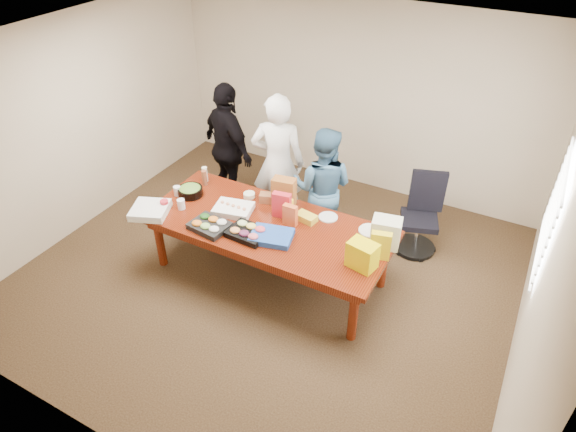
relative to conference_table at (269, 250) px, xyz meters
The scene contains 39 objects.
floor 0.39m from the conference_table, ahead, with size 5.50×5.00×0.02m, color #47301E.
ceiling 2.33m from the conference_table, ahead, with size 5.50×5.00×0.02m, color white.
wall_back 2.68m from the conference_table, 90.00° to the left, with size 5.50×0.04×2.70m, color beige.
wall_front 2.68m from the conference_table, 90.00° to the right, with size 5.50×0.04×2.70m, color beige.
wall_left 2.92m from the conference_table, behind, with size 0.04×5.00×2.70m, color beige.
wall_right 2.92m from the conference_table, ahead, with size 0.04×5.00×2.70m, color beige.
window_panel 3.00m from the conference_table, 12.44° to the left, with size 0.03×1.40×1.10m, color white.
window_blinds 2.97m from the conference_table, 12.62° to the left, with size 0.04×1.36×1.00m, color beige.
conference_table is the anchor object (origin of this frame).
office_chair 1.91m from the conference_table, 42.56° to the left, with size 0.52×0.52×1.01m, color black.
person_center 1.19m from the conference_table, 112.71° to the left, with size 0.68×0.45×1.87m, color white.
person_right 1.04m from the conference_table, 74.91° to the left, with size 0.77×0.60×1.59m, color #386083.
person_left 1.71m from the conference_table, 139.00° to the left, with size 1.06×0.44×1.81m, color black.
veggie_tray 0.76m from the conference_table, 144.96° to the right, with size 0.42×0.33×0.06m, color black.
fruit_tray 0.50m from the conference_table, 107.12° to the right, with size 0.42×0.33×0.06m, color black.
sheet_cake 0.63m from the conference_table, behind, with size 0.43×0.32×0.08m, color white.
salad_bowl 1.21m from the conference_table, behind, with size 0.30×0.30×0.10m, color black.
chip_bag_blue 0.49m from the conference_table, 50.96° to the right, with size 0.44×0.33×0.07m, color #1F49A7.
chip_bag_red 0.57m from the conference_table, 72.41° to the left, with size 0.21×0.09×0.31m, color red.
chip_bag_yellow 1.40m from the conference_table, ahead, with size 0.21×0.08×0.31m, color yellow.
chip_bag_orange 0.56m from the conference_table, 27.24° to the left, with size 0.16×0.07×0.25m, color #CF5326.
mayo_jar 0.56m from the conference_table, 84.32° to the left, with size 0.09×0.09×0.15m, color silver.
mustard_bottle 0.58m from the conference_table, 68.28° to the left, with size 0.06×0.06×0.18m, color yellow.
dressing_bottle 1.26m from the conference_table, 162.44° to the left, with size 0.06×0.06×0.20m, color brown.
ranch_bottle 1.32m from the conference_table, 159.94° to the left, with size 0.07×0.07×0.20m, color white.
banana_bunch 0.60m from the conference_table, 37.36° to the left, with size 0.24×0.14×0.08m, color gold.
bread_loaf 0.62m from the conference_table, 114.72° to the left, with size 0.27×0.12×0.11m, color brown.
kraft_bag 0.70m from the conference_table, 93.46° to the left, with size 0.27×0.15×0.35m, color #975423.
red_cup 1.31m from the conference_table, 164.90° to the right, with size 0.10×0.10×0.13m, color red.
clear_cup_a 1.15m from the conference_table, 168.51° to the right, with size 0.09×0.09×0.12m, color white.
clear_cup_b 1.34m from the conference_table, behind, with size 0.09×0.09×0.12m, color white.
pizza_box_lower 1.43m from the conference_table, 160.61° to the right, with size 0.40×0.40×0.05m, color white.
pizza_box_upper 1.45m from the conference_table, 160.22° to the right, with size 0.40×0.40×0.05m, color white.
plate_a 1.20m from the conference_table, 21.63° to the left, with size 0.26×0.26×0.01m, color white.
plate_b 0.80m from the conference_table, 38.42° to the left, with size 0.22×0.22×0.01m, color silver.
dip_bowl_a 0.53m from the conference_table, 72.61° to the left, with size 0.14×0.14×0.06m, color white.
dip_bowl_b 0.72m from the conference_table, 141.95° to the left, with size 0.14×0.14×0.06m, color #EDEBC5.
grocery_bag_white 1.41m from the conference_table, 11.96° to the left, with size 0.30×0.21×0.32m, color beige.
grocery_bag_yellow 1.31m from the conference_table, ahead, with size 0.29×0.20×0.29m, color #E4CB01.
Camera 1 is at (2.36, -3.90, 4.10)m, focal length 31.44 mm.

